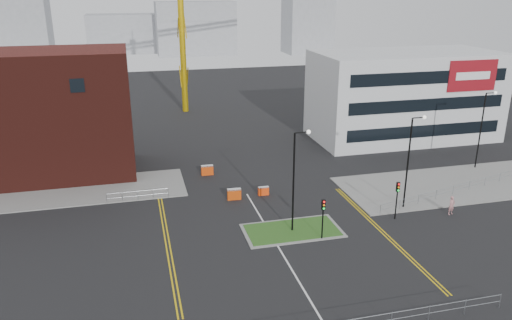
# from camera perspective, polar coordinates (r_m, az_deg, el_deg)

# --- Properties ---
(ground) EXTENTS (200.00, 200.00, 0.00)m
(ground) POSITION_cam_1_polar(r_m,az_deg,el_deg) (37.41, 5.07, -13.90)
(ground) COLOR black
(ground) RESTS_ON ground
(pavement_left) EXTENTS (28.00, 8.00, 0.12)m
(pavement_left) POSITION_cam_1_polar(r_m,az_deg,el_deg) (56.11, -22.64, -3.58)
(pavement_left) COLOR slate
(pavement_left) RESTS_ON ground
(pavement_right) EXTENTS (24.00, 10.00, 0.12)m
(pavement_right) POSITION_cam_1_polar(r_m,az_deg,el_deg) (58.08, 21.35, -2.64)
(pavement_right) COLOR slate
(pavement_right) RESTS_ON ground
(island_kerb) EXTENTS (8.60, 4.60, 0.08)m
(island_kerb) POSITION_cam_1_polar(r_m,az_deg,el_deg) (44.49, 4.16, -8.05)
(island_kerb) COLOR slate
(island_kerb) RESTS_ON ground
(grass_island) EXTENTS (8.00, 4.00, 0.12)m
(grass_island) POSITION_cam_1_polar(r_m,az_deg,el_deg) (44.48, 4.16, -8.02)
(grass_island) COLOR #24501A
(grass_island) RESTS_ON ground
(brick_building) EXTENTS (24.20, 10.07, 14.24)m
(brick_building) POSITION_cam_1_polar(r_m,az_deg,el_deg) (60.29, -25.53, 4.37)
(brick_building) COLOR #431610
(brick_building) RESTS_ON ground
(office_block) EXTENTS (25.00, 12.20, 12.00)m
(office_block) POSITION_cam_1_polar(r_m,az_deg,el_deg) (73.00, 16.54, 7.09)
(office_block) COLOR silver
(office_block) RESTS_ON ground
(streetlamp_island) EXTENTS (1.46, 0.36, 9.18)m
(streetlamp_island) POSITION_cam_1_polar(r_m,az_deg,el_deg) (42.37, 4.61, -1.54)
(streetlamp_island) COLOR black
(streetlamp_island) RESTS_ON ground
(streetlamp_right_near) EXTENTS (1.46, 0.36, 9.18)m
(streetlamp_right_near) POSITION_cam_1_polar(r_m,az_deg,el_deg) (49.02, 17.27, 0.55)
(streetlamp_right_near) COLOR black
(streetlamp_right_near) RESTS_ON ground
(streetlamp_right_far) EXTENTS (1.46, 0.36, 9.18)m
(streetlamp_right_far) POSITION_cam_1_polar(r_m,az_deg,el_deg) (63.19, 24.53, 3.77)
(streetlamp_right_far) COLOR black
(streetlamp_right_far) RESTS_ON ground
(traffic_light_island) EXTENTS (0.28, 0.33, 3.65)m
(traffic_light_island) POSITION_cam_1_polar(r_m,az_deg,el_deg) (42.32, 7.68, -5.87)
(traffic_light_island) COLOR black
(traffic_light_island) RESTS_ON ground
(traffic_light_right) EXTENTS (0.28, 0.33, 3.65)m
(traffic_light_right) POSITION_cam_1_polar(r_m,az_deg,el_deg) (47.28, 15.86, -3.69)
(traffic_light_right) COLOR black
(traffic_light_right) RESTS_ON ground
(railing_left) EXTENTS (6.05, 0.05, 1.10)m
(railing_left) POSITION_cam_1_polar(r_m,az_deg,el_deg) (51.37, -13.37, -3.80)
(railing_left) COLOR gray
(railing_left) RESTS_ON ground
(railing_right) EXTENTS (19.05, 5.05, 1.10)m
(railing_right) POSITION_cam_1_polar(r_m,az_deg,el_deg) (55.11, 21.62, -3.04)
(railing_right) COLOR gray
(railing_right) RESTS_ON ground
(centre_line) EXTENTS (0.15, 30.00, 0.01)m
(centre_line) POSITION_cam_1_polar(r_m,az_deg,el_deg) (39.00, 4.09, -12.35)
(centre_line) COLOR silver
(centre_line) RESTS_ON ground
(yellow_left_a) EXTENTS (0.12, 24.00, 0.01)m
(yellow_left_a) POSITION_cam_1_polar(r_m,az_deg,el_deg) (44.45, -10.43, -8.42)
(yellow_left_a) COLOR gold
(yellow_left_a) RESTS_ON ground
(yellow_left_b) EXTENTS (0.12, 24.00, 0.01)m
(yellow_left_b) POSITION_cam_1_polar(r_m,az_deg,el_deg) (44.47, -10.04, -8.38)
(yellow_left_b) COLOR gold
(yellow_left_b) RESTS_ON ground
(yellow_right_a) EXTENTS (0.12, 20.00, 0.01)m
(yellow_right_a) POSITION_cam_1_polar(r_m,az_deg,el_deg) (45.63, 14.03, -7.93)
(yellow_right_a) COLOR gold
(yellow_right_a) RESTS_ON ground
(yellow_right_b) EXTENTS (0.12, 20.00, 0.01)m
(yellow_right_b) POSITION_cam_1_polar(r_m,az_deg,el_deg) (45.76, 14.36, -7.88)
(yellow_right_b) COLOR gold
(yellow_right_b) RESTS_ON ground
(skyline_a) EXTENTS (18.00, 12.00, 22.00)m
(skyline_a) POSITION_cam_1_polar(r_m,az_deg,el_deg) (152.58, -25.97, 13.88)
(skyline_a) COLOR gray
(skyline_a) RESTS_ON ground
(skyline_b) EXTENTS (24.00, 12.00, 16.00)m
(skyline_b) POSITION_cam_1_polar(r_m,az_deg,el_deg) (161.27, -6.93, 14.73)
(skyline_b) COLOR gray
(skyline_b) RESTS_ON ground
(skyline_c) EXTENTS (14.00, 12.00, 28.00)m
(skyline_c) POSITION_cam_1_polar(r_m,az_deg,el_deg) (164.32, 5.97, 16.94)
(skyline_c) COLOR gray
(skyline_c) RESTS_ON ground
(skyline_d) EXTENTS (30.00, 12.00, 12.00)m
(skyline_d) POSITION_cam_1_polar(r_m,az_deg,el_deg) (170.08, -13.56, 13.90)
(skyline_d) COLOR gray
(skyline_d) RESTS_ON ground
(pedestrian) EXTENTS (0.75, 0.58, 1.84)m
(pedestrian) POSITION_cam_1_polar(r_m,az_deg,el_deg) (50.53, 21.45, -4.85)
(pedestrian) COLOR #B87779
(pedestrian) RESTS_ON ground
(barrier_left) EXTENTS (1.40, 0.54, 1.15)m
(barrier_left) POSITION_cam_1_polar(r_m,az_deg,el_deg) (50.41, -2.51, -3.87)
(barrier_left) COLOR #CA420B
(barrier_left) RESTS_ON ground
(barrier_mid) EXTENTS (1.37, 0.49, 1.14)m
(barrier_mid) POSITION_cam_1_polar(r_m,az_deg,el_deg) (57.10, -5.60, -1.11)
(barrier_mid) COLOR #D23F0B
(barrier_mid) RESTS_ON ground
(barrier_right) EXTENTS (1.09, 0.38, 0.92)m
(barrier_right) POSITION_cam_1_polar(r_m,az_deg,el_deg) (51.45, 0.86, -3.51)
(barrier_right) COLOR #F6400D
(barrier_right) RESTS_ON ground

